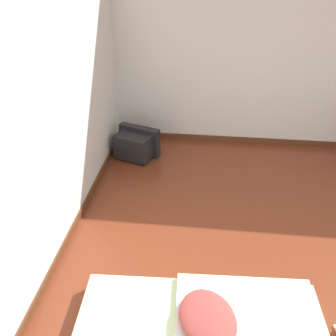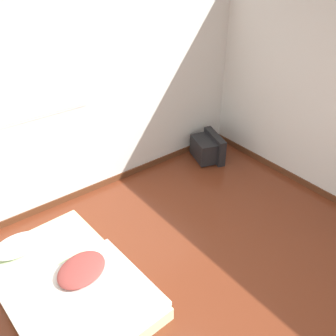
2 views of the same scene
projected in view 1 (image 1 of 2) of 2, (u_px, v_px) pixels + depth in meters
name	position (u px, v px, depth m)	size (l,w,h in m)	color
ground_plane	(335.00, 310.00, 3.07)	(20.00, 20.00, 0.00)	maroon
wall_back	(12.00, 156.00, 2.64)	(8.19, 0.08, 2.60)	silver
wall_right	(300.00, 56.00, 4.86)	(0.08, 7.32, 2.60)	silver
crt_tv	(136.00, 144.00, 5.11)	(0.52, 0.63, 0.41)	black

